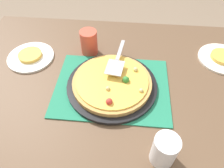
% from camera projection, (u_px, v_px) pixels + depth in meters
% --- Properties ---
extents(ground_plane, '(8.00, 8.00, 0.00)m').
position_uv_depth(ground_plane, '(112.00, 157.00, 1.47)').
color(ground_plane, '#84705B').
extents(dining_table, '(1.40, 1.00, 0.75)m').
position_uv_depth(dining_table, '(112.00, 102.00, 0.99)').
color(dining_table, brown).
rests_on(dining_table, ground_plane).
extents(placemat, '(0.48, 0.36, 0.01)m').
position_uv_depth(placemat, '(112.00, 87.00, 0.91)').
color(placemat, '#237F5B').
rests_on(placemat, dining_table).
extents(pizza_pan, '(0.38, 0.38, 0.01)m').
position_uv_depth(pizza_pan, '(112.00, 85.00, 0.90)').
color(pizza_pan, black).
rests_on(pizza_pan, placemat).
extents(pizza, '(0.33, 0.33, 0.05)m').
position_uv_depth(pizza, '(112.00, 82.00, 0.88)').
color(pizza, tan).
rests_on(pizza, pizza_pan).
extents(plate_near_left, '(0.22, 0.22, 0.01)m').
position_uv_depth(plate_near_left, '(31.00, 57.00, 1.03)').
color(plate_near_left, white).
rests_on(plate_near_left, dining_table).
extents(plate_far_right, '(0.22, 0.22, 0.01)m').
position_uv_depth(plate_far_right, '(222.00, 59.00, 1.02)').
color(plate_far_right, white).
rests_on(plate_far_right, dining_table).
extents(served_slice_left, '(0.11, 0.11, 0.02)m').
position_uv_depth(served_slice_left, '(30.00, 55.00, 1.02)').
color(served_slice_left, '#EAB747').
rests_on(served_slice_left, plate_near_left).
extents(served_slice_right, '(0.11, 0.11, 0.02)m').
position_uv_depth(served_slice_right, '(223.00, 57.00, 1.01)').
color(served_slice_right, '#EAB747').
rests_on(served_slice_right, plate_far_right).
extents(cup_near, '(0.08, 0.08, 0.12)m').
position_uv_depth(cup_near, '(164.00, 150.00, 0.66)').
color(cup_near, white).
rests_on(cup_near, dining_table).
extents(cup_far, '(0.08, 0.08, 0.12)m').
position_uv_depth(cup_far, '(89.00, 42.00, 1.01)').
color(cup_far, '#E04C38').
rests_on(cup_far, dining_table).
extents(pizza_server, '(0.08, 0.23, 0.01)m').
position_uv_depth(pizza_server, '(117.00, 60.00, 0.92)').
color(pizza_server, silver).
rests_on(pizza_server, pizza).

